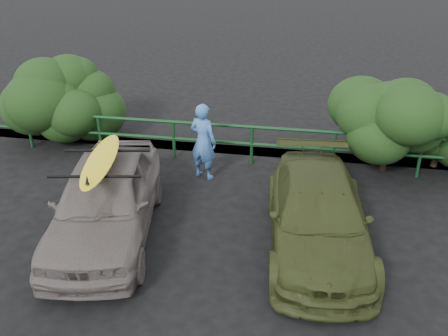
# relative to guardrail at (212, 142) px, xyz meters

# --- Properties ---
(ground) EXTENTS (80.00, 80.00, 0.00)m
(ground) POSITION_rel_guardrail_xyz_m (0.00, -5.00, -0.52)
(ground) COLOR black
(guardrail) EXTENTS (14.00, 0.08, 1.04)m
(guardrail) POSITION_rel_guardrail_xyz_m (0.00, 0.00, 0.00)
(guardrail) COLOR #13421D
(guardrail) RESTS_ON ground
(shrub_left) EXTENTS (3.20, 2.40, 2.09)m
(shrub_left) POSITION_rel_guardrail_xyz_m (-4.80, 0.40, 0.53)
(shrub_left) COLOR #1D3D16
(shrub_left) RESTS_ON ground
(shrub_right) EXTENTS (3.20, 2.40, 2.07)m
(shrub_right) POSITION_rel_guardrail_xyz_m (5.00, 0.50, 0.52)
(shrub_right) COLOR #1D3D16
(shrub_right) RESTS_ON ground
(sedan) EXTENTS (2.56, 4.69, 1.51)m
(sedan) POSITION_rel_guardrail_xyz_m (-1.33, -3.62, 0.24)
(sedan) COLOR slate
(sedan) RESTS_ON ground
(olive_vehicle) EXTENTS (2.22, 4.60, 1.29)m
(olive_vehicle) POSITION_rel_guardrail_xyz_m (2.65, -3.26, 0.12)
(olive_vehicle) COLOR #37401C
(olive_vehicle) RESTS_ON ground
(man) EXTENTS (0.78, 0.65, 1.84)m
(man) POSITION_rel_guardrail_xyz_m (-0.03, -0.90, 0.40)
(man) COLOR #437BCA
(man) RESTS_ON ground
(roof_rack) EXTENTS (1.81, 1.42, 0.05)m
(roof_rack) POSITION_rel_guardrail_xyz_m (-1.33, -3.62, 1.02)
(roof_rack) COLOR black
(roof_rack) RESTS_ON sedan
(surfboard) EXTENTS (0.92, 2.45, 0.07)m
(surfboard) POSITION_rel_guardrail_xyz_m (-1.33, -3.62, 1.08)
(surfboard) COLOR yellow
(surfboard) RESTS_ON roof_rack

